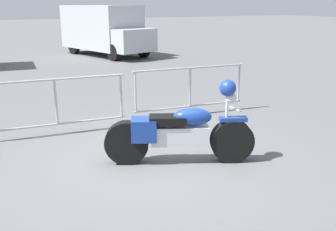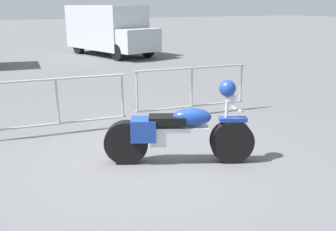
{
  "view_description": "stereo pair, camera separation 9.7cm",
  "coord_description": "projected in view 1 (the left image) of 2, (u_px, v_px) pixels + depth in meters",
  "views": [
    {
      "loc": [
        -2.14,
        -4.97,
        2.36
      ],
      "look_at": [
        0.43,
        0.17,
        0.65
      ],
      "focal_mm": 40.0,
      "sensor_mm": 36.0,
      "label": 1
    },
    {
      "loc": [
        -2.05,
        -5.01,
        2.36
      ],
      "look_at": [
        0.43,
        0.17,
        0.65
      ],
      "focal_mm": 40.0,
      "sensor_mm": 36.0,
      "label": 2
    }
  ],
  "objects": [
    {
      "name": "ground_plane",
      "position": [
        148.0,
        162.0,
        5.85
      ],
      "size": [
        120.0,
        120.0,
        0.0
      ],
      "primitive_type": "plane",
      "color": "#5B5B5E"
    },
    {
      "name": "planter_island",
      "position": [
        109.0,
        42.0,
        21.63
      ],
      "size": [
        3.88,
        3.88,
        1.11
      ],
      "color": "#ADA89E",
      "rests_on": "ground"
    },
    {
      "name": "delivery_van",
      "position": [
        104.0,
        29.0,
        17.71
      ],
      "size": [
        3.36,
        5.35,
        2.31
      ],
      "rotation": [
        0.0,
        0.0,
        -1.27
      ],
      "color": "#B2B7BC",
      "rests_on": "ground"
    },
    {
      "name": "motorcycle",
      "position": [
        180.0,
        132.0,
        5.69
      ],
      "size": [
        2.17,
        1.11,
        1.3
      ],
      "rotation": [
        0.0,
        0.0,
        -0.42
      ],
      "color": "black",
      "rests_on": "ground"
    },
    {
      "name": "crowd_barrier_near",
      "position": [
        56.0,
        105.0,
        6.93
      ],
      "size": [
        2.58,
        0.62,
        1.07
      ],
      "rotation": [
        0.0,
        0.0,
        -0.08
      ],
      "color": "#9EA0A5",
      "rests_on": "ground"
    },
    {
      "name": "crowd_barrier_far",
      "position": [
        190.0,
        90.0,
        8.16
      ],
      "size": [
        2.58,
        0.62,
        1.07
      ],
      "rotation": [
        0.0,
        0.0,
        -0.08
      ],
      "color": "#9EA0A5",
      "rests_on": "ground"
    }
  ]
}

